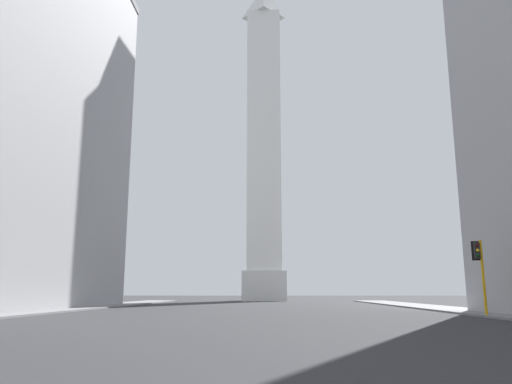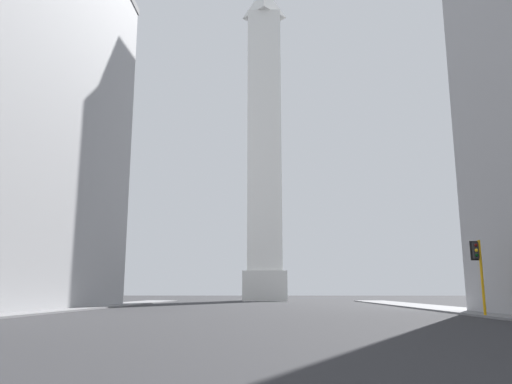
# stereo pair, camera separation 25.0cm
# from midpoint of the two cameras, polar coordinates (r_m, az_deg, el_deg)

# --- Properties ---
(obelisk) EXTENTS (7.89, 7.89, 62.86)m
(obelisk) POSITION_cam_midpoint_polar(r_m,az_deg,el_deg) (96.30, 1.07, 5.91)
(obelisk) COLOR silver
(obelisk) RESTS_ON ground_plane
(traffic_light_mid_right) EXTENTS (0.77, 0.50, 5.12)m
(traffic_light_mid_right) POSITION_cam_midpoint_polar(r_m,az_deg,el_deg) (37.23, 24.30, -7.70)
(traffic_light_mid_right) COLOR orange
(traffic_light_mid_right) RESTS_ON ground_plane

